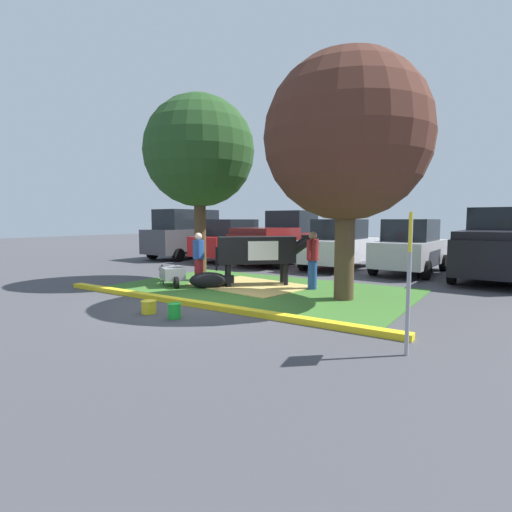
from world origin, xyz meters
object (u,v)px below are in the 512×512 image
Objects in this scene: person_visitor_near at (313,259)px; suv_dark_grey at (187,234)px; cow_holstein at (260,250)px; pickup_truck_black at (496,246)px; shade_tree_left at (199,152)px; parking_sign at (410,255)px; person_handler at (199,258)px; bucket_yellow at (149,307)px; sedan_silver at (411,247)px; bucket_green at (174,310)px; wheelbarrow at (172,274)px; pickup_truck_maroon at (282,239)px; hatchback_white at (340,245)px; sedan_red at (232,241)px; shade_tree_right at (347,138)px; calf_lying at (210,280)px.

person_visitor_near is 0.36× the size of suv_dark_grey.
pickup_truck_black reaches higher than cow_holstein.
shade_tree_left is 8.70m from parking_sign.
person_handler is 3.40m from person_visitor_near.
bucket_yellow is 11.42m from pickup_truck_black.
bucket_green is at bearing -103.75° from sedan_silver.
wheelbarrow is 7.35m from pickup_truck_maroon.
suv_dark_grey is (-5.81, 6.77, 0.88)m from wheelbarrow.
bucket_yellow is (2.14, -4.08, -4.02)m from shade_tree_left.
hatchback_white reaches higher than person_handler.
shade_tree_left is 8.41m from suv_dark_grey.
person_visitor_near is at bearing -105.98° from sedan_silver.
shade_tree_left is 3.48m from person_handler.
hatchback_white is (0.43, 9.75, 0.84)m from bucket_yellow.
bucket_green is at bearing -118.04° from pickup_truck_black.
sedan_silver is 2.76m from pickup_truck_black.
hatchback_white is 0.82× the size of pickup_truck_black.
suv_dark_grey is 5.45m from pickup_truck_maroon.
hatchback_white is at bearing 70.41° from wheelbarrow.
sedan_red is 1.00× the size of sedan_silver.
suv_dark_grey is at bearing 136.61° from shade_tree_left.
shade_tree_left is at bearing -43.39° from suv_dark_grey.
pickup_truck_maroon is (-4.13, 5.47, 0.22)m from person_visitor_near.
parking_sign is at bearing -94.34° from pickup_truck_black.
pickup_truck_maroon is at bearing 113.60° from cow_holstein.
shade_tree_left is at bearing 125.40° from bucket_green.
person_handler is (-4.41, -0.45, -3.10)m from shade_tree_right.
hatchback_white is (1.89, 6.52, 0.12)m from person_handler.
person_handler is at bearing -51.36° from shade_tree_left.
shade_tree_left reaches higher than sedan_silver.
person_visitor_near is 4.92m from bucket_yellow.
calf_lying is 0.74× the size of person_handler.
shade_tree_right is at bearing -34.67° from person_visitor_near.
parking_sign is at bearing -27.19° from shade_tree_left.
bucket_yellow is 12.40m from suv_dark_grey.
sedan_red is at bearing 121.02° from bucket_green.
bucket_green is 11.50m from sedan_red.
parking_sign reaches higher than hatchback_white.
bucket_yellow is 10.38m from pickup_truck_maroon.
shade_tree_left is 4.98× the size of calf_lying.
calf_lying is (-0.97, -1.20, -0.84)m from cow_holstein.
shade_tree_left is 1.33× the size of sedan_red.
hatchback_white is (2.50, 7.02, 0.60)m from wheelbarrow.
shade_tree_right is 1.35× the size of sedan_red.
bucket_yellow is at bearing -92.52° from hatchback_white.
calf_lying is 7.17m from pickup_truck_maroon.
pickup_truck_black is (6.85, 6.61, 0.88)m from calf_lying.
cow_holstein is 4.45m from bucket_green.
bucket_green is at bearing -54.60° from shade_tree_left.
shade_tree_right is at bearing 5.77° from person_handler.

